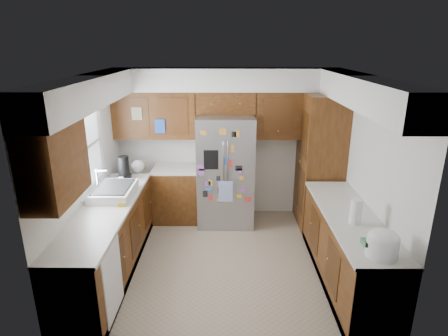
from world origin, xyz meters
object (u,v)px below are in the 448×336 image
at_px(fridge, 226,171).
at_px(rice_cooker, 383,243).
at_px(paper_towel, 356,211).
at_px(pantry, 320,162).

bearing_deg(fridge, rice_cooker, -59.87).
relative_size(rice_cooker, paper_towel, 1.05).
bearing_deg(rice_cooker, fridge, 120.13).
bearing_deg(paper_towel, pantry, 89.05).
bearing_deg(pantry, rice_cooker, -90.01).
xyz_separation_m(pantry, paper_towel, (-0.03, -1.85, -0.01)).
bearing_deg(fridge, pantry, -2.06).
distance_m(pantry, paper_towel, 1.85).
bearing_deg(paper_towel, fridge, 127.72).
height_order(pantry, fridge, pantry).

